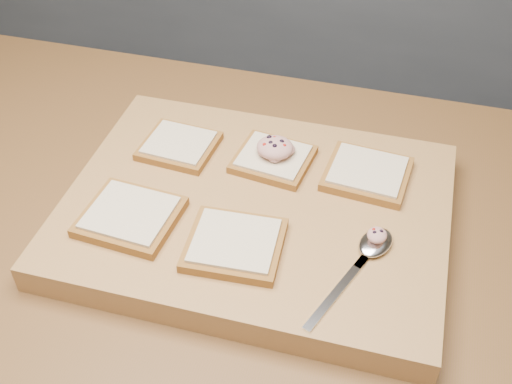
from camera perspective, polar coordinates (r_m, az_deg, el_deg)
back_counter at (r=2.38m, az=12.71°, el=13.40°), size 3.60×0.62×0.94m
cutting_board at (r=0.96m, az=0.00°, el=-1.83°), size 0.56×0.42×0.04m
bread_far_left at (r=1.04m, az=-6.86°, el=4.14°), size 0.12×0.11×0.02m
bread_far_center at (r=1.01m, az=1.54°, el=2.98°), size 0.13×0.12×0.02m
bread_far_right at (r=0.99m, az=9.86°, el=1.65°), size 0.13×0.12×0.02m
bread_near_left at (r=0.93m, az=-11.12°, el=-2.12°), size 0.14×0.13×0.02m
bread_near_center at (r=0.87m, az=-1.91°, el=-4.64°), size 0.13×0.12×0.02m
tuna_salad_dollop at (r=0.99m, az=1.69°, el=3.99°), size 0.06×0.05×0.03m
spoon at (r=0.88m, az=10.12°, el=-5.05°), size 0.10×0.20×0.01m
spoon_salad at (r=0.88m, az=10.70°, el=-3.78°), size 0.03×0.03×0.02m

